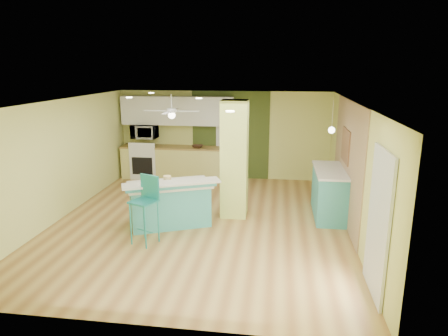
{
  "coord_description": "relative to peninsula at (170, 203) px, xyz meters",
  "views": [
    {
      "loc": [
        1.56,
        -7.7,
        3.17
      ],
      "look_at": [
        0.44,
        0.4,
        1.08
      ],
      "focal_mm": 32.0,
      "sensor_mm": 36.0,
      "label": 1
    }
  ],
  "objects": [
    {
      "name": "floor",
      "position": [
        0.59,
        0.22,
        -0.47
      ],
      "size": [
        6.0,
        7.0,
        0.01
      ],
      "primitive_type": "cube",
      "color": "olive",
      "rests_on": "ground"
    },
    {
      "name": "ceiling",
      "position": [
        0.59,
        0.22,
        2.04
      ],
      "size": [
        6.0,
        7.0,
        0.01
      ],
      "primitive_type": "cube",
      "color": "white",
      "rests_on": "wall_back"
    },
    {
      "name": "wall_back",
      "position": [
        0.59,
        3.73,
        0.79
      ],
      "size": [
        6.0,
        0.01,
        2.5
      ],
      "primitive_type": "cube",
      "color": "#D0D271",
      "rests_on": "floor"
    },
    {
      "name": "wall_front",
      "position": [
        0.59,
        -3.28,
        0.79
      ],
      "size": [
        6.0,
        0.01,
        2.5
      ],
      "primitive_type": "cube",
      "color": "#D0D271",
      "rests_on": "floor"
    },
    {
      "name": "wall_left",
      "position": [
        -2.42,
        0.22,
        0.79
      ],
      "size": [
        0.01,
        7.0,
        2.5
      ],
      "primitive_type": "cube",
      "color": "#D0D271",
      "rests_on": "floor"
    },
    {
      "name": "wall_right",
      "position": [
        3.59,
        0.22,
        0.79
      ],
      "size": [
        0.01,
        7.0,
        2.5
      ],
      "primitive_type": "cube",
      "color": "#D0D271",
      "rests_on": "floor"
    },
    {
      "name": "wood_panel",
      "position": [
        3.57,
        0.82,
        0.79
      ],
      "size": [
        0.02,
        3.4,
        2.5
      ],
      "primitive_type": "cube",
      "color": "#8F7051",
      "rests_on": "floor"
    },
    {
      "name": "olive_accent",
      "position": [
        0.79,
        3.71,
        0.79
      ],
      "size": [
        2.2,
        0.02,
        2.5
      ],
      "primitive_type": "cube",
      "color": "#3C4B1E",
      "rests_on": "floor"
    },
    {
      "name": "interior_door",
      "position": [
        0.79,
        3.68,
        0.54
      ],
      "size": [
        0.82,
        0.05,
        2.0
      ],
      "primitive_type": "cube",
      "color": "silver",
      "rests_on": "floor"
    },
    {
      "name": "french_door",
      "position": [
        3.56,
        -2.08,
        0.59
      ],
      "size": [
        0.04,
        1.08,
        2.1
      ],
      "primitive_type": "cube",
      "color": "silver",
      "rests_on": "floor"
    },
    {
      "name": "column",
      "position": [
        1.24,
        0.72,
        0.79
      ],
      "size": [
        0.55,
        0.55,
        2.5
      ],
      "primitive_type": "cube",
      "color": "#C2D261",
      "rests_on": "floor"
    },
    {
      "name": "kitchen_run",
      "position": [
        -0.71,
        3.42,
        0.01
      ],
      "size": [
        3.25,
        0.63,
        0.94
      ],
      "color": "#D2CC6E",
      "rests_on": "floor"
    },
    {
      "name": "stove",
      "position": [
        -1.66,
        3.41,
        -0.0
      ],
      "size": [
        0.76,
        0.66,
        1.08
      ],
      "color": "white",
      "rests_on": "floor"
    },
    {
      "name": "upper_cabinets",
      "position": [
        -0.71,
        3.54,
        1.49
      ],
      "size": [
        3.2,
        0.34,
        0.8
      ],
      "primitive_type": "cube",
      "color": "silver",
      "rests_on": "wall_back"
    },
    {
      "name": "microwave",
      "position": [
        -1.66,
        3.42,
        0.89
      ],
      "size": [
        0.7,
        0.48,
        0.39
      ],
      "primitive_type": "imported",
      "color": "white",
      "rests_on": "wall_back"
    },
    {
      "name": "ceiling_fan",
      "position": [
        -0.51,
        2.22,
        1.61
      ],
      "size": [
        1.41,
        1.41,
        0.61
      ],
      "color": "white",
      "rests_on": "ceiling"
    },
    {
      "name": "pendant_lamp",
      "position": [
        3.24,
        0.97,
        1.42
      ],
      "size": [
        0.14,
        0.14,
        0.69
      ],
      "color": "silver",
      "rests_on": "ceiling"
    },
    {
      "name": "wall_decor",
      "position": [
        3.55,
        1.02,
        1.09
      ],
      "size": [
        0.03,
        0.9,
        0.7
      ],
      "primitive_type": "cube",
      "color": "brown",
      "rests_on": "wood_panel"
    },
    {
      "name": "peninsula",
      "position": [
        0.0,
        0.0,
        0.0
      ],
      "size": [
        2.01,
        1.62,
        1.0
      ],
      "rotation": [
        0.0,
        0.0,
        0.42
      ],
      "color": "teal",
      "rests_on": "floor"
    },
    {
      "name": "bar_stool",
      "position": [
        -0.19,
        -0.87,
        0.38
      ],
      "size": [
        0.55,
        0.55,
        1.26
      ],
      "rotation": [
        0.0,
        0.0,
        -0.41
      ],
      "color": "teal",
      "rests_on": "floor"
    },
    {
      "name": "side_counter",
      "position": [
        3.29,
        0.97,
        0.06
      ],
      "size": [
        0.69,
        1.62,
        1.04
      ],
      "color": "teal",
      "rests_on": "floor"
    },
    {
      "name": "fruit_bowl",
      "position": [
        -0.1,
        3.33,
        0.52
      ],
      "size": [
        0.33,
        0.33,
        0.08
      ],
      "primitive_type": "imported",
      "rotation": [
        0.0,
        0.0,
        -0.04
      ],
      "color": "#362116",
      "rests_on": "kitchen_run"
    },
    {
      "name": "canister",
      "position": [
        -0.06,
        0.06,
        0.48
      ],
      "size": [
        0.16,
        0.16,
        0.15
      ],
      "primitive_type": "cylinder",
      "color": "yellow",
      "rests_on": "peninsula"
    }
  ]
}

